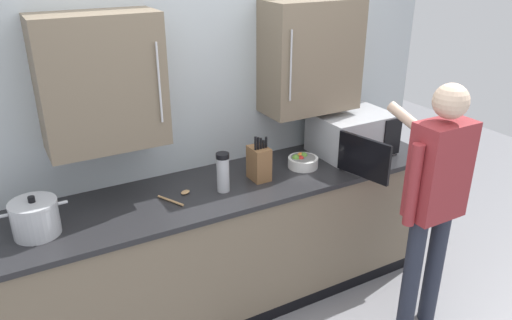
{
  "coord_description": "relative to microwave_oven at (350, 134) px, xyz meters",
  "views": [
    {
      "loc": [
        -1.26,
        -1.86,
        2.32
      ],
      "look_at": [
        0.15,
        0.64,
        1.07
      ],
      "focal_mm": 34.65,
      "sensor_mm": 36.0,
      "label": 1
    }
  ],
  "objects": [
    {
      "name": "fruit_bowl",
      "position": [
        -0.44,
        -0.04,
        -0.1
      ],
      "size": [
        0.21,
        0.21,
        0.1
      ],
      "color": "white",
      "rests_on": "counter_unit"
    },
    {
      "name": "person_figure",
      "position": [
        -0.04,
        -0.84,
        -0.08
      ],
      "size": [
        0.44,
        0.64,
        1.64
      ],
      "color": "#282D3D",
      "rests_on": "ground_plane"
    },
    {
      "name": "wooden_spoon",
      "position": [
        -1.35,
        -0.05,
        -0.14
      ],
      "size": [
        0.21,
        0.19,
        0.02
      ],
      "color": "tan",
      "rests_on": "counter_unit"
    },
    {
      "name": "back_wall_tiled",
      "position": [
        -0.98,
        0.3,
        0.34
      ],
      "size": [
        3.58,
        0.44,
        2.67
      ],
      "color": "#B2BCC1",
      "rests_on": "ground_plane"
    },
    {
      "name": "knife_block",
      "position": [
        -0.79,
        -0.06,
        -0.03
      ],
      "size": [
        0.11,
        0.15,
        0.31
      ],
      "color": "brown",
      "rests_on": "counter_unit"
    },
    {
      "name": "stock_pot",
      "position": [
        -2.15,
        -0.07,
        -0.05
      ],
      "size": [
        0.34,
        0.24,
        0.22
      ],
      "color": "#B7BABF",
      "rests_on": "counter_unit"
    },
    {
      "name": "counter_unit",
      "position": [
        -0.98,
        -0.04,
        -0.61
      ],
      "size": [
        2.98,
        0.69,
        0.92
      ],
      "color": "#756651",
      "rests_on": "ground_plane"
    },
    {
      "name": "microwave_oven",
      "position": [
        0.0,
        0.0,
        0.0
      ],
      "size": [
        0.56,
        0.8,
        0.29
      ],
      "color": "#B7BABF",
      "rests_on": "counter_unit"
    },
    {
      "name": "thermos_flask",
      "position": [
        -1.07,
        -0.1,
        -0.02
      ],
      "size": [
        0.08,
        0.08,
        0.25
      ],
      "color": "#B7BABF",
      "rests_on": "counter_unit"
    }
  ]
}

